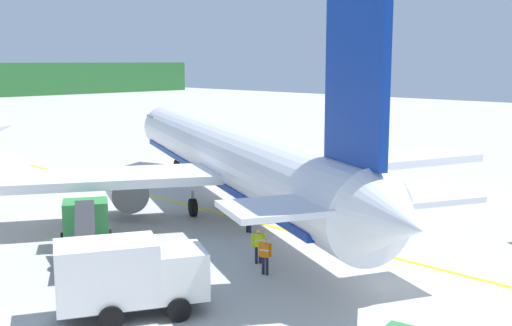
{
  "coord_description": "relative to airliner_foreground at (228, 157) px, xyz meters",
  "views": [
    {
      "loc": [
        -21.71,
        -14.26,
        9.39
      ],
      "look_at": [
        4.37,
        11.82,
        3.39
      ],
      "focal_mm": 44.1,
      "sensor_mm": 36.0,
      "label": 1
    }
  ],
  "objects": [
    {
      "name": "apron_guide_line",
      "position": [
        -1.13,
        -4.48,
        -3.39
      ],
      "size": [
        0.3,
        60.0,
        0.01
      ],
      "primitive_type": "cube",
      "color": "yellow",
      "rests_on": "ground"
    },
    {
      "name": "crew_loader_left",
      "position": [
        -6.36,
        -8.98,
        -2.41
      ],
      "size": [
        0.51,
        0.46,
        1.66
      ],
      "color": "#191E33",
      "rests_on": "ground"
    },
    {
      "name": "service_truck_baggage",
      "position": [
        -11.27,
        -1.92,
        -2.22
      ],
      "size": [
        5.17,
        6.74,
        2.71
      ],
      "color": "#338C3F",
      "rests_on": "ground"
    },
    {
      "name": "service_truck_catering",
      "position": [
        -14.08,
        -9.9,
        -1.8
      ],
      "size": [
        5.85,
        4.42,
        2.91
      ],
      "color": "white",
      "rests_on": "ground"
    },
    {
      "name": "airliner_foreground",
      "position": [
        0.0,
        0.0,
        0.0
      ],
      "size": [
        33.08,
        39.25,
        11.9
      ],
      "color": "white",
      "rests_on": "ground"
    },
    {
      "name": "crew_marshaller",
      "position": [
        -2.94,
        -4.83,
        -2.41
      ],
      "size": [
        0.3,
        0.62,
        1.67
      ],
      "color": "#191E33",
      "rests_on": "ground"
    },
    {
      "name": "crew_loader_right",
      "position": [
        -7.25,
        -10.29,
        -2.42
      ],
      "size": [
        0.39,
        0.59,
        1.64
      ],
      "color": "#191E33",
      "rests_on": "ground"
    }
  ]
}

